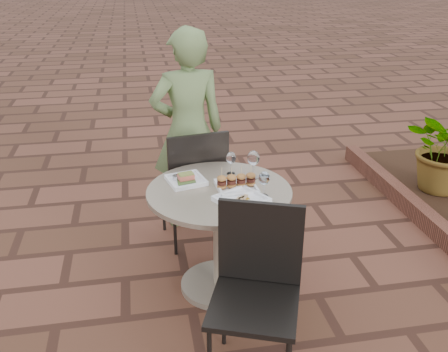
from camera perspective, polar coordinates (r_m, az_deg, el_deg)
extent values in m
plane|color=brown|center=(3.65, 2.16, -10.30)|extent=(60.00, 60.00, 0.00)
cylinder|color=gray|center=(3.45, -0.50, -12.25)|extent=(0.52, 0.52, 0.04)
cylinder|color=gray|center=(3.26, -0.52, -7.58)|extent=(0.08, 0.08, 0.70)
cylinder|color=tan|center=(3.09, -0.55, -1.82)|extent=(0.90, 0.90, 0.03)
cube|color=black|center=(3.79, -3.68, -1.15)|extent=(0.50, 0.50, 0.03)
cube|color=black|center=(3.51, -2.90, 1.21)|extent=(0.44, 0.10, 0.46)
cylinder|color=black|center=(4.10, -1.76, -2.61)|extent=(0.02, 0.02, 0.44)
cylinder|color=black|center=(4.02, -6.95, -3.39)|extent=(0.02, 0.02, 0.44)
cylinder|color=black|center=(3.78, -0.02, -5.07)|extent=(0.02, 0.02, 0.44)
cylinder|color=black|center=(3.69, -5.63, -5.99)|extent=(0.02, 0.02, 0.44)
cube|color=black|center=(2.59, 3.45, -14.56)|extent=(0.57, 0.57, 0.03)
cube|color=black|center=(2.61, 4.18, -7.54)|extent=(0.42, 0.19, 0.46)
cylinder|color=black|center=(2.90, 0.00, -15.37)|extent=(0.02, 0.02, 0.44)
cylinder|color=black|center=(2.87, 7.77, -16.14)|extent=(0.02, 0.02, 0.44)
imported|color=#5C733F|center=(3.90, -4.14, 5.14)|extent=(0.62, 0.45, 1.60)
cube|color=white|center=(3.19, -4.35, -0.61)|extent=(0.27, 0.27, 0.01)
cube|color=#D75F4C|center=(3.17, -4.37, -0.09)|extent=(0.11, 0.08, 0.03)
cube|color=olive|center=(3.17, -4.38, 0.24)|extent=(0.10, 0.08, 0.01)
cube|color=white|center=(3.09, 1.41, -1.37)|extent=(0.25, 0.25, 0.01)
cube|color=white|center=(2.93, 2.00, -2.87)|extent=(0.35, 0.35, 0.01)
ellipsoid|color=#D85972|center=(2.86, 1.46, -3.21)|extent=(0.05, 0.04, 0.02)
cylinder|color=white|center=(3.01, 4.55, -2.29)|extent=(0.06, 0.06, 0.00)
cylinder|color=white|center=(2.99, 4.57, -1.64)|extent=(0.01, 0.01, 0.07)
ellipsoid|color=white|center=(2.96, 4.62, -0.27)|extent=(0.07, 0.07, 0.09)
cylinder|color=white|center=(2.96, 4.62, -0.35)|extent=(0.05, 0.05, 0.04)
cylinder|color=white|center=(3.30, 0.80, 0.28)|extent=(0.05, 0.05, 0.00)
cylinder|color=white|center=(3.28, 0.81, 0.86)|extent=(0.01, 0.01, 0.07)
ellipsoid|color=white|center=(3.25, 0.81, 2.08)|extent=(0.07, 0.07, 0.08)
cylinder|color=white|center=(3.25, 3.33, -0.16)|extent=(0.07, 0.07, 0.00)
cylinder|color=white|center=(3.23, 3.35, 0.55)|extent=(0.01, 0.01, 0.08)
ellipsoid|color=white|center=(3.19, 3.39, 2.06)|extent=(0.08, 0.08, 0.10)
cylinder|color=silver|center=(3.20, -5.43, -0.26)|extent=(0.05, 0.05, 0.04)
cube|color=brown|center=(4.43, 22.02, -4.47)|extent=(0.12, 3.00, 0.15)
imported|color=#33662D|center=(4.91, 24.04, 3.07)|extent=(0.91, 0.85, 0.82)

